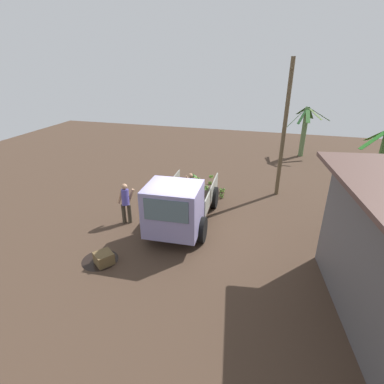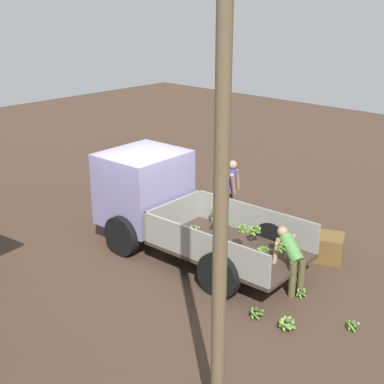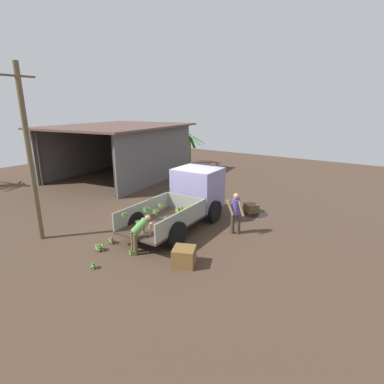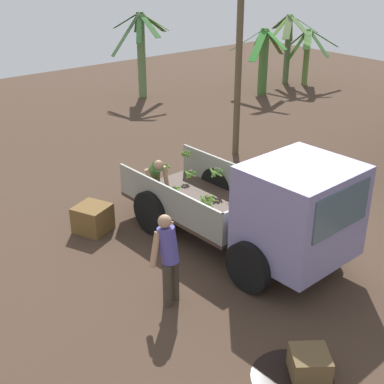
{
  "view_description": "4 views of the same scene",
  "coord_description": "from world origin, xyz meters",
  "px_view_note": "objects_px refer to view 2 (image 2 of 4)",
  "views": [
    {
      "loc": [
        8.96,
        2.71,
        5.94
      ],
      "look_at": [
        -0.46,
        0.08,
        1.56
      ],
      "focal_mm": 28.0,
      "sensor_mm": 36.0,
      "label": 1
    },
    {
      "loc": [
        -8.3,
        7.45,
        5.43
      ],
      "look_at": [
        -0.38,
        -1.04,
        1.18
      ],
      "focal_mm": 50.0,
      "sensor_mm": 36.0,
      "label": 2
    },
    {
      "loc": [
        -9.83,
        -7.12,
        4.67
      ],
      "look_at": [
        -0.55,
        -0.71,
        1.4
      ],
      "focal_mm": 28.0,
      "sensor_mm": 36.0,
      "label": 3
    },
    {
      "loc": [
        5.65,
        -6.87,
        5.46
      ],
      "look_at": [
        -1.33,
        -1.22,
        1.27
      ],
      "focal_mm": 50.0,
      "sensor_mm": 36.0,
      "label": 4
    }
  ],
  "objects_px": {
    "banana_bunch_on_ground_2": "(301,292)",
    "wooden_crate_1": "(148,194)",
    "person_worker_loading": "(291,257)",
    "banana_bunch_on_ground_1": "(353,325)",
    "cargo_truck": "(158,198)",
    "person_foreground_visitor": "(230,187)",
    "wooden_crate_0": "(328,247)",
    "banana_bunch_on_ground_3": "(287,323)",
    "utility_pole": "(221,216)",
    "banana_bunch_on_ground_0": "(256,312)"
  },
  "relations": [
    {
      "from": "person_foreground_visitor",
      "to": "person_worker_loading",
      "type": "height_order",
      "value": "person_foreground_visitor"
    },
    {
      "from": "cargo_truck",
      "to": "utility_pole",
      "type": "distance_m",
      "value": 6.13
    },
    {
      "from": "wooden_crate_1",
      "to": "wooden_crate_0",
      "type": "bearing_deg",
      "value": -177.27
    },
    {
      "from": "person_worker_loading",
      "to": "banana_bunch_on_ground_1",
      "type": "xyz_separation_m",
      "value": [
        -1.55,
        0.39,
        -0.63
      ]
    },
    {
      "from": "utility_pole",
      "to": "wooden_crate_1",
      "type": "distance_m",
      "value": 9.11
    },
    {
      "from": "cargo_truck",
      "to": "wooden_crate_1",
      "type": "xyz_separation_m",
      "value": [
        2.25,
        -1.71,
        -0.93
      ]
    },
    {
      "from": "banana_bunch_on_ground_0",
      "to": "wooden_crate_0",
      "type": "distance_m",
      "value": 2.96
    },
    {
      "from": "banana_bunch_on_ground_2",
      "to": "wooden_crate_1",
      "type": "distance_m",
      "value": 6.18
    },
    {
      "from": "wooden_crate_0",
      "to": "banana_bunch_on_ground_0",
      "type": "bearing_deg",
      "value": 94.96
    },
    {
      "from": "banana_bunch_on_ground_0",
      "to": "wooden_crate_1",
      "type": "distance_m",
      "value": 6.38
    },
    {
      "from": "cargo_truck",
      "to": "banana_bunch_on_ground_2",
      "type": "relative_size",
      "value": 22.81
    },
    {
      "from": "person_foreground_visitor",
      "to": "banana_bunch_on_ground_3",
      "type": "bearing_deg",
      "value": -59.46
    },
    {
      "from": "banana_bunch_on_ground_0",
      "to": "banana_bunch_on_ground_1",
      "type": "height_order",
      "value": "banana_bunch_on_ground_0"
    },
    {
      "from": "person_foreground_visitor",
      "to": "person_worker_loading",
      "type": "distance_m",
      "value": 3.64
    },
    {
      "from": "person_foreground_visitor",
      "to": "wooden_crate_0",
      "type": "xyz_separation_m",
      "value": [
        -2.95,
        0.23,
        -0.62
      ]
    },
    {
      "from": "banana_bunch_on_ground_1",
      "to": "banana_bunch_on_ground_3",
      "type": "bearing_deg",
      "value": 43.23
    },
    {
      "from": "cargo_truck",
      "to": "banana_bunch_on_ground_1",
      "type": "height_order",
      "value": "cargo_truck"
    },
    {
      "from": "person_foreground_visitor",
      "to": "banana_bunch_on_ground_1",
      "type": "height_order",
      "value": "person_foreground_visitor"
    },
    {
      "from": "utility_pole",
      "to": "person_foreground_visitor",
      "type": "height_order",
      "value": "utility_pole"
    },
    {
      "from": "person_foreground_visitor",
      "to": "banana_bunch_on_ground_2",
      "type": "distance_m",
      "value": 4.03
    },
    {
      "from": "banana_bunch_on_ground_3",
      "to": "wooden_crate_0",
      "type": "relative_size",
      "value": 0.49
    },
    {
      "from": "utility_pole",
      "to": "cargo_truck",
      "type": "bearing_deg",
      "value": -36.09
    },
    {
      "from": "person_worker_loading",
      "to": "banana_bunch_on_ground_1",
      "type": "relative_size",
      "value": 5.59
    },
    {
      "from": "wooden_crate_1",
      "to": "banana_bunch_on_ground_3",
      "type": "bearing_deg",
      "value": 157.82
    },
    {
      "from": "banana_bunch_on_ground_1",
      "to": "banana_bunch_on_ground_2",
      "type": "relative_size",
      "value": 1.01
    },
    {
      "from": "person_foreground_visitor",
      "to": "banana_bunch_on_ground_3",
      "type": "height_order",
      "value": "person_foreground_visitor"
    },
    {
      "from": "person_worker_loading",
      "to": "banana_bunch_on_ground_3",
      "type": "xyz_separation_m",
      "value": [
        -0.72,
        1.17,
        -0.6
      ]
    },
    {
      "from": "banana_bunch_on_ground_1",
      "to": "wooden_crate_1",
      "type": "relative_size",
      "value": 0.42
    },
    {
      "from": "banana_bunch_on_ground_3",
      "to": "utility_pole",
      "type": "bearing_deg",
      "value": 102.44
    },
    {
      "from": "cargo_truck",
      "to": "person_foreground_visitor",
      "type": "height_order",
      "value": "cargo_truck"
    },
    {
      "from": "utility_pole",
      "to": "banana_bunch_on_ground_1",
      "type": "xyz_separation_m",
      "value": [
        -0.27,
        -3.31,
        -2.97
      ]
    },
    {
      "from": "banana_bunch_on_ground_2",
      "to": "wooden_crate_1",
      "type": "xyz_separation_m",
      "value": [
        5.99,
        -1.51,
        0.08
      ]
    },
    {
      "from": "banana_bunch_on_ground_0",
      "to": "wooden_crate_1",
      "type": "bearing_deg",
      "value": -24.88
    },
    {
      "from": "utility_pole",
      "to": "wooden_crate_0",
      "type": "height_order",
      "value": "utility_pole"
    },
    {
      "from": "cargo_truck",
      "to": "banana_bunch_on_ground_2",
      "type": "bearing_deg",
      "value": -179.51
    },
    {
      "from": "utility_pole",
      "to": "banana_bunch_on_ground_2",
      "type": "distance_m",
      "value": 4.78
    },
    {
      "from": "banana_bunch_on_ground_2",
      "to": "banana_bunch_on_ground_1",
      "type": "bearing_deg",
      "value": 165.43
    },
    {
      "from": "wooden_crate_0",
      "to": "banana_bunch_on_ground_1",
      "type": "bearing_deg",
      "value": 128.96
    },
    {
      "from": "banana_bunch_on_ground_3",
      "to": "wooden_crate_0",
      "type": "bearing_deg",
      "value": -73.32
    },
    {
      "from": "utility_pole",
      "to": "banana_bunch_on_ground_1",
      "type": "height_order",
      "value": "utility_pole"
    },
    {
      "from": "banana_bunch_on_ground_0",
      "to": "banana_bunch_on_ground_1",
      "type": "distance_m",
      "value": 1.67
    },
    {
      "from": "banana_bunch_on_ground_0",
      "to": "banana_bunch_on_ground_3",
      "type": "xyz_separation_m",
      "value": [
        -0.6,
        -0.08,
        0.01
      ]
    },
    {
      "from": "person_worker_loading",
      "to": "banana_bunch_on_ground_2",
      "type": "bearing_deg",
      "value": -172.43
    },
    {
      "from": "banana_bunch_on_ground_1",
      "to": "wooden_crate_1",
      "type": "distance_m",
      "value": 7.45
    },
    {
      "from": "banana_bunch_on_ground_1",
      "to": "cargo_truck",
      "type": "bearing_deg",
      "value": -1.37
    },
    {
      "from": "cargo_truck",
      "to": "wooden_crate_0",
      "type": "distance_m",
      "value": 3.92
    },
    {
      "from": "banana_bunch_on_ground_0",
      "to": "banana_bunch_on_ground_3",
      "type": "distance_m",
      "value": 0.61
    },
    {
      "from": "banana_bunch_on_ground_3",
      "to": "banana_bunch_on_ground_0",
      "type": "bearing_deg",
      "value": 7.41
    },
    {
      "from": "banana_bunch_on_ground_1",
      "to": "banana_bunch_on_ground_2",
      "type": "height_order",
      "value": "banana_bunch_on_ground_2"
    },
    {
      "from": "person_foreground_visitor",
      "to": "banana_bunch_on_ground_2",
      "type": "bearing_deg",
      "value": -50.74
    }
  ]
}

